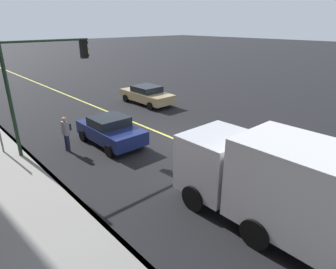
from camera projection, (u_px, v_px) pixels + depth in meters
name	position (u px, v px, depth m)	size (l,w,h in m)	color
ground	(177.00, 140.00, 15.58)	(200.00, 200.00, 0.00)	black
sidewalk_slab	(4.00, 199.00, 10.21)	(80.00, 3.97, 0.15)	gray
curb_edge	(57.00, 181.00, 11.40)	(80.00, 0.16, 0.15)	slate
lane_stripe_center	(177.00, 140.00, 15.58)	(80.00, 0.16, 0.01)	#D8CC4C
car_tan	(147.00, 95.00, 22.27)	(4.69, 2.05, 1.40)	tan
car_navy	(111.00, 130.00, 14.88)	(4.01, 2.08, 1.44)	navy
truck_white	(293.00, 188.00, 8.08)	(7.00, 2.53, 2.95)	silver
pedestrian_with_backpack	(66.00, 131.00, 13.89)	(0.43, 0.38, 1.76)	#262D4C
traffic_light_mast	(43.00, 73.00, 13.10)	(0.28, 4.04, 5.49)	#1E3823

